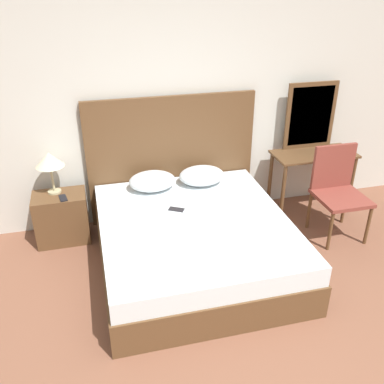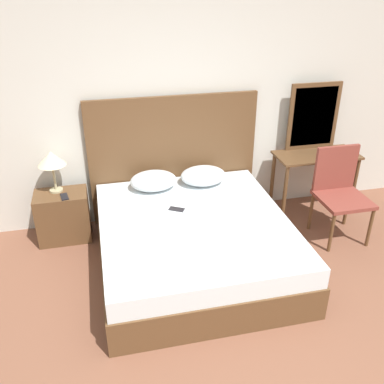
% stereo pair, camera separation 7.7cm
% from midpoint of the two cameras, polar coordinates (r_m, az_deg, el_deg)
% --- Properties ---
extents(wall_back, '(10.00, 0.06, 2.70)m').
position_cam_midpoint_polar(wall_back, '(4.66, -1.83, 12.04)').
color(wall_back, silver).
rests_on(wall_back, ground_plane).
extents(bed, '(1.78, 1.97, 0.51)m').
position_cam_midpoint_polar(bed, '(4.15, 0.85, -6.82)').
color(bed, brown).
rests_on(bed, ground_plane).
extents(headboard, '(1.87, 0.05, 1.43)m').
position_cam_midpoint_polar(headboard, '(4.80, -1.99, 4.44)').
color(headboard, brown).
rests_on(headboard, ground_plane).
extents(pillow_left, '(0.49, 0.39, 0.19)m').
position_cam_midpoint_polar(pillow_left, '(4.56, -4.67, 1.52)').
color(pillow_left, silver).
rests_on(pillow_left, bed).
extents(pillow_right, '(0.49, 0.39, 0.19)m').
position_cam_midpoint_polar(pillow_right, '(4.66, 1.97, 2.19)').
color(pillow_right, silver).
rests_on(pillow_right, bed).
extents(phone_on_bed, '(0.16, 0.14, 0.01)m').
position_cam_midpoint_polar(phone_on_bed, '(4.19, -1.53, -2.31)').
color(phone_on_bed, '#232328').
rests_on(phone_on_bed, bed).
extents(nightstand, '(0.54, 0.36, 0.54)m').
position_cam_midpoint_polar(nightstand, '(4.74, -16.33, -3.10)').
color(nightstand, brown).
rests_on(nightstand, ground_plane).
extents(table_lamp, '(0.29, 0.29, 0.44)m').
position_cam_midpoint_polar(table_lamp, '(4.53, -17.79, 4.15)').
color(table_lamp, tan).
rests_on(table_lamp, nightstand).
extents(phone_on_nightstand, '(0.10, 0.16, 0.01)m').
position_cam_midpoint_polar(phone_on_nightstand, '(4.52, -16.18, -0.60)').
color(phone_on_nightstand, black).
rests_on(phone_on_nightstand, nightstand).
extents(vanity_desk, '(0.95, 0.44, 0.73)m').
position_cam_midpoint_polar(vanity_desk, '(5.15, 16.53, 3.45)').
color(vanity_desk, brown).
rests_on(vanity_desk, ground_plane).
extents(vanity_mirror, '(0.60, 0.03, 0.77)m').
position_cam_midpoint_polar(vanity_mirror, '(5.13, 16.30, 9.64)').
color(vanity_mirror, brown).
rests_on(vanity_mirror, vanity_desk).
extents(chair, '(0.50, 0.51, 0.97)m').
position_cam_midpoint_polar(chair, '(4.78, 19.51, 0.52)').
color(chair, brown).
rests_on(chair, ground_plane).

